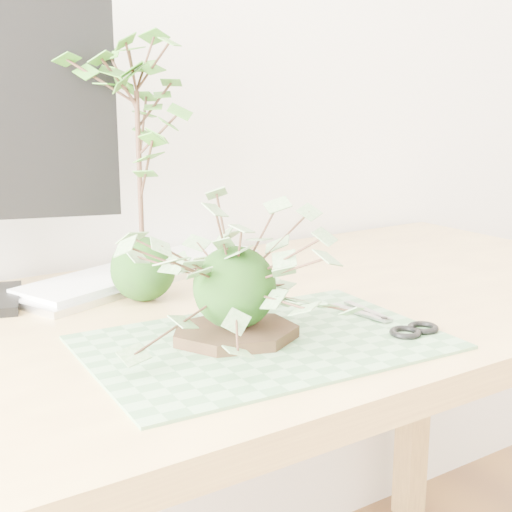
# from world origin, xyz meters

# --- Properties ---
(desk) EXTENTS (1.60, 0.70, 0.74)m
(desk) POSITION_xyz_m (-0.02, 1.23, 0.65)
(desk) COLOR tan
(desk) RESTS_ON ground_plane
(cutting_mat) EXTENTS (0.46, 0.32, 0.00)m
(cutting_mat) POSITION_xyz_m (-0.02, 1.08, 0.74)
(cutting_mat) COLOR #49764A
(cutting_mat) RESTS_ON desk
(stone_dish) EXTENTS (0.21, 0.21, 0.01)m
(stone_dish) POSITION_xyz_m (-0.05, 1.11, 0.75)
(stone_dish) COLOR black
(stone_dish) RESTS_ON cutting_mat
(ivy_kokedama) EXTENTS (0.35, 0.35, 0.21)m
(ivy_kokedama) POSITION_xyz_m (-0.05, 1.11, 0.86)
(ivy_kokedama) COLOR black
(ivy_kokedama) RESTS_ON stone_dish
(maple_kokedama) EXTENTS (0.24, 0.24, 0.41)m
(maple_kokedama) POSITION_xyz_m (-0.07, 1.34, 1.03)
(maple_kokedama) COLOR black
(maple_kokedama) RESTS_ON desk
(keyboard) EXTENTS (0.51, 0.31, 0.02)m
(keyboard) POSITION_xyz_m (-0.01, 1.48, 0.75)
(keyboard) COLOR silver
(keyboard) RESTS_ON desk
(scissors) EXTENTS (0.07, 0.17, 0.01)m
(scissors) POSITION_xyz_m (0.15, 1.02, 0.75)
(scissors) COLOR gray
(scissors) RESTS_ON cutting_mat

